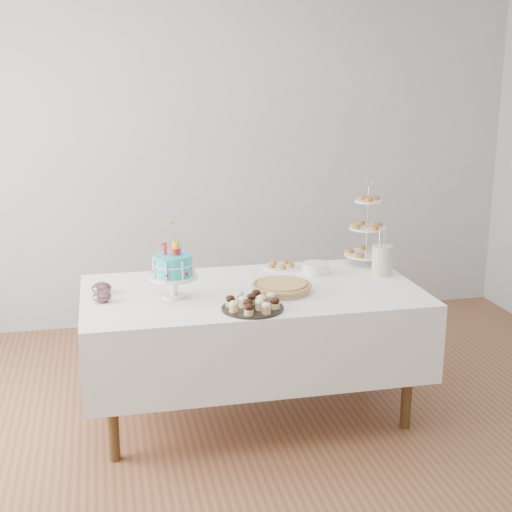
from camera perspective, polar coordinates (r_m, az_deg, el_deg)
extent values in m
plane|color=brown|center=(4.12, 0.58, -14.21)|extent=(5.00, 5.00, 0.00)
cube|color=#A0A3A5|center=(5.60, -4.06, 8.16)|extent=(5.00, 0.04, 2.70)
cube|color=#A0A3A5|center=(1.83, 15.08, -6.53)|extent=(5.00, 0.04, 2.70)
cube|color=white|center=(4.16, -0.34, -5.65)|extent=(1.92, 1.02, 0.45)
cylinder|color=#50341B|center=(3.82, -11.47, -11.34)|extent=(0.06, 0.06, 0.67)
cylinder|color=#50341B|center=(4.16, 12.05, -9.13)|extent=(0.06, 0.06, 0.67)
cylinder|color=#50341B|center=(4.50, -11.71, -7.22)|extent=(0.06, 0.06, 0.67)
cylinder|color=#50341B|center=(4.78, 8.41, -5.68)|extent=(0.06, 0.06, 0.67)
cylinder|color=#2CB6BF|center=(3.91, -6.64, -0.71)|extent=(0.21, 0.21, 0.12)
torus|color=white|center=(3.91, -6.65, -0.63)|extent=(0.23, 0.23, 0.01)
cube|color=red|center=(3.89, -7.27, 0.60)|extent=(0.02, 0.02, 0.07)
cylinder|color=blue|center=(3.85, -6.00, 0.45)|extent=(0.01, 0.01, 0.07)
cylinder|color=silver|center=(3.91, -6.70, 1.40)|extent=(0.00, 0.00, 0.17)
cylinder|color=gold|center=(3.89, -6.74, 2.66)|extent=(0.04, 0.04, 0.01)
cylinder|color=black|center=(3.75, -0.27, -4.21)|extent=(0.33, 0.33, 0.01)
ellipsoid|color=black|center=(3.72, -1.24, -3.59)|extent=(0.05, 0.05, 0.04)
ellipsoid|color=#F4E6BD|center=(3.75, 0.69, -3.45)|extent=(0.05, 0.05, 0.04)
cylinder|color=tan|center=(4.03, 2.07, -2.63)|extent=(0.32, 0.32, 0.04)
cylinder|color=#B38645|center=(4.03, 2.07, -2.30)|extent=(0.28, 0.28, 0.02)
torus|color=tan|center=(4.03, 2.07, -2.36)|extent=(0.34, 0.34, 0.02)
cylinder|color=silver|center=(4.61, 8.92, 2.48)|extent=(0.01, 0.01, 0.51)
cylinder|color=white|center=(4.65, 8.82, 0.13)|extent=(0.29, 0.29, 0.01)
cylinder|color=white|center=(4.61, 8.91, 2.23)|extent=(0.24, 0.24, 0.01)
cylinder|color=white|center=(4.58, 8.99, 4.36)|extent=(0.17, 0.17, 0.01)
torus|color=silver|center=(4.56, 9.06, 5.86)|extent=(0.05, 0.01, 0.05)
cylinder|color=white|center=(4.41, 4.80, -0.97)|extent=(0.17, 0.17, 0.06)
cylinder|color=white|center=(4.52, 2.02, -0.89)|extent=(0.22, 0.22, 0.01)
ellipsoid|color=silver|center=(3.95, -12.23, -3.20)|extent=(0.10, 0.10, 0.06)
cylinder|color=#5E0819|center=(3.95, -12.22, -3.27)|extent=(0.07, 0.07, 0.03)
ellipsoid|color=silver|center=(4.09, -12.25, -2.53)|extent=(0.11, 0.11, 0.07)
cylinder|color=#5E0819|center=(4.09, -12.25, -2.61)|extent=(0.08, 0.08, 0.03)
cylinder|color=#F0E5CF|center=(4.41, 10.06, -0.35)|extent=(0.12, 0.12, 0.18)
cylinder|color=#F0E5CF|center=(4.45, 10.67, -0.03)|extent=(0.01, 0.01, 0.10)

